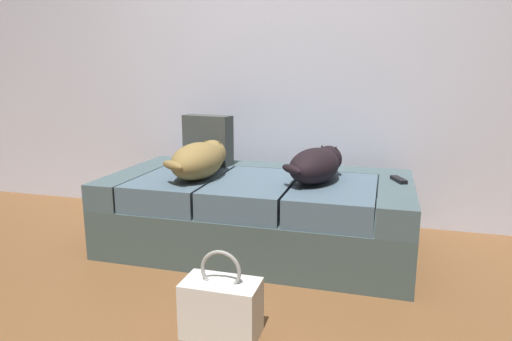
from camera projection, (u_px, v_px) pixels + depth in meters
ground_plane at (191, 337)px, 1.89m from camera, size 10.00×10.00×0.00m
back_wall at (285, 27)px, 3.24m from camera, size 6.40×0.10×2.80m
couch at (258, 212)px, 2.83m from camera, size 1.83×0.96×0.46m
dog_tan at (200, 159)px, 2.74m from camera, size 0.30×0.64×0.22m
dog_dark at (317, 164)px, 2.64m from camera, size 0.36×0.58×0.20m
tv_remote at (399, 180)px, 2.65m from camera, size 0.10×0.16×0.02m
throw_pillow at (208, 140)px, 3.12m from camera, size 0.36×0.18×0.34m
handbag at (221, 307)px, 1.89m from camera, size 0.32×0.18×0.38m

